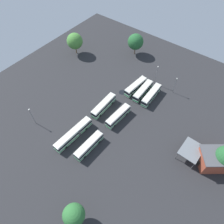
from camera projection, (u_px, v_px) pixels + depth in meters
ground_plane at (115, 116)px, 77.95m from camera, size 112.69×112.69×0.00m
bus_row0_slot1 at (136, 86)px, 85.02m from camera, size 11.91×3.67×3.48m
bus_row0_slot2 at (143, 91)px, 83.50m from camera, size 11.87×2.86×3.48m
bus_row0_slot3 at (151, 95)px, 82.08m from camera, size 12.24×2.99×3.48m
bus_row1_slot0 at (104, 106)px, 78.73m from camera, size 12.49×2.81×3.48m
bus_row1_slot2 at (118, 116)px, 75.71m from camera, size 11.55×3.34×3.48m
bus_row2_slot0 at (74, 134)px, 70.94m from camera, size 15.80×3.35×3.48m
bus_row2_slot2 at (89, 146)px, 68.18m from camera, size 11.76×3.01×3.48m
depot_building at (218, 159)px, 63.74m from camera, size 13.09×13.91×6.25m
maintenance_shelter at (191, 150)px, 64.90m from camera, size 7.84×6.43×4.09m
lamp_post_mid_lot at (32, 116)px, 72.43m from camera, size 0.56×0.28×8.16m
lamp_post_by_building at (175, 85)px, 82.15m from camera, size 0.56×0.28×7.77m
lamp_post_near_entrance at (156, 75)px, 84.61m from camera, size 0.56×0.28×9.41m
tree_northwest at (75, 41)px, 96.45m from camera, size 7.49×7.49×10.50m
tree_northeast at (136, 42)px, 96.33m from camera, size 7.40×7.40×10.34m
tree_north_edge at (74, 215)px, 51.61m from camera, size 5.83×5.83×8.83m
puddle_back_corner at (110, 119)px, 77.14m from camera, size 2.21×2.21×0.01m
puddle_front_lane at (122, 92)px, 85.49m from camera, size 2.80×2.80×0.01m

